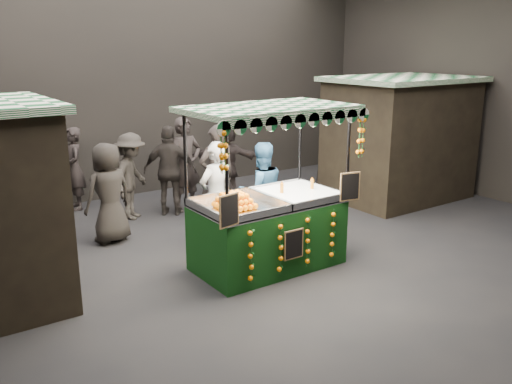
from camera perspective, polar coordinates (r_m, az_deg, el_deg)
ground at (r=8.53m, az=2.13°, el=-7.30°), size 12.00×12.00×0.00m
market_hall at (r=7.88m, az=2.38°, el=16.06°), size 12.10×10.10×5.05m
neighbour_stall_right at (r=12.17m, az=14.71°, el=5.47°), size 3.00×2.20×2.60m
juice_stall at (r=8.11m, az=1.44°, el=-2.84°), size 2.50×1.47×2.42m
vendor_grey at (r=8.83m, az=-4.19°, el=-0.41°), size 0.73×0.56×1.78m
vendor_blue at (r=9.17m, az=0.53°, el=-0.04°), size 0.95×0.82×1.70m
shopper_0 at (r=10.98m, az=-7.31°, el=2.86°), size 0.72×0.51×1.88m
shopper_1 at (r=12.83m, az=7.88°, el=4.08°), size 0.95×0.85×1.63m
shopper_2 at (r=10.74m, az=-8.94°, el=2.21°), size 1.09×0.95×1.76m
shopper_3 at (r=10.65m, az=-12.87°, el=1.60°), size 1.19×1.20×1.66m
shopper_4 at (r=9.45m, az=-15.11°, el=-0.12°), size 0.93×0.70×1.70m
shopper_5 at (r=11.88m, az=-3.17°, el=3.44°), size 1.50×1.41×1.69m
shopper_6 at (r=11.58m, az=-18.41°, el=2.32°), size 0.46×0.65×1.67m
shopper_7 at (r=9.91m, az=-4.08°, el=1.62°), size 0.74×0.53×1.88m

